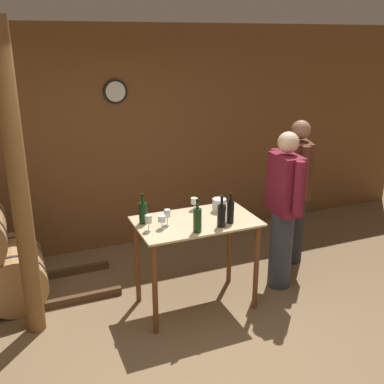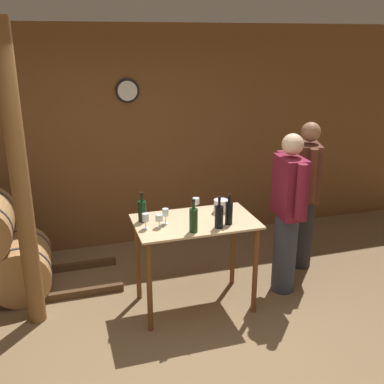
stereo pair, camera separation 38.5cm
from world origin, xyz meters
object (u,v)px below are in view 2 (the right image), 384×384
at_px(wine_glass_far_side, 196,201).
at_px(person_host, 305,193).
at_px(wooden_post, 20,184).
at_px(wine_bottle_center, 219,216).
at_px(wine_bottle_left, 194,220).
at_px(wine_glass_near_right, 165,213).
at_px(wine_bottle_far_left, 142,211).
at_px(person_visitor_with_scarf, 288,212).
at_px(wine_bottle_right, 229,213).
at_px(wine_glass_near_left, 145,218).
at_px(ice_bucket, 221,206).
at_px(wine_glass_near_center, 159,218).

xyz_separation_m(wine_glass_far_side, person_host, (1.33, 0.17, -0.11)).
distance_m(wooden_post, wine_bottle_center, 1.74).
bearing_deg(wine_bottle_left, wine_glass_far_side, 70.18).
xyz_separation_m(wooden_post, person_host, (2.93, 0.23, -0.46)).
relative_size(wooden_post, wine_glass_near_right, 18.24).
height_order(wine_bottle_far_left, wine_glass_far_side, wine_bottle_far_left).
bearing_deg(wine_bottle_far_left, wooden_post, 176.12).
relative_size(wooden_post, person_visitor_with_scarf, 1.61).
relative_size(wooden_post, wine_bottle_right, 9.26).
bearing_deg(wine_bottle_right, wine_glass_near_left, 171.11).
bearing_deg(wine_bottle_left, person_host, 23.91).
xyz_separation_m(wine_bottle_right, person_visitor_with_scarf, (0.70, 0.17, -0.14)).
height_order(wine_bottle_far_left, ice_bucket, wine_bottle_far_left).
bearing_deg(person_visitor_with_scarf, wine_glass_near_left, -177.87).
distance_m(wine_glass_far_side, person_host, 1.35).
height_order(wine_bottle_right, person_host, person_host).
bearing_deg(wine_bottle_center, wine_glass_near_center, 162.35).
xyz_separation_m(ice_bucket, person_visitor_with_scarf, (0.66, -0.14, -0.09)).
xyz_separation_m(wine_glass_near_center, person_visitor_with_scarf, (1.33, 0.06, -0.11)).
xyz_separation_m(wine_bottle_far_left, wine_glass_far_side, (0.56, 0.13, -0.02)).
distance_m(wine_bottle_left, wine_bottle_right, 0.37).
bearing_deg(wine_bottle_far_left, wine_bottle_left, -44.10).
relative_size(wine_glass_near_right, wine_glass_far_side, 1.19).
bearing_deg(wine_bottle_right, wooden_post, 168.28).
bearing_deg(wine_glass_near_left, person_visitor_with_scarf, 2.13).
distance_m(wine_bottle_right, person_visitor_with_scarf, 0.73).
xyz_separation_m(wine_bottle_far_left, ice_bucket, (0.78, 0.01, -0.04)).
bearing_deg(wooden_post, wine_glass_near_center, -12.47).
xyz_separation_m(wine_bottle_far_left, wine_glass_near_center, (0.12, -0.18, -0.02)).
bearing_deg(person_host, wooden_post, -175.49).
distance_m(wooden_post, wine_glass_near_right, 1.28).
height_order(wine_bottle_left, wine_bottle_center, wine_bottle_left).
distance_m(wine_glass_near_left, person_host, 1.97).
bearing_deg(wine_bottle_left, wine_bottle_right, 11.44).
relative_size(wine_bottle_left, wine_bottle_center, 1.02).
bearing_deg(wooden_post, wine_glass_near_right, -8.86).
bearing_deg(ice_bucket, wine_bottle_left, -136.30).
height_order(wine_glass_near_left, wine_glass_near_right, wine_glass_near_right).
bearing_deg(person_host, wine_glass_near_right, -166.14).
relative_size(wooden_post, wine_glass_near_center, 22.05).
bearing_deg(wine_glass_near_left, wine_bottle_center, -14.62).
xyz_separation_m(wine_bottle_center, wine_bottle_right, (0.11, 0.05, 0.00)).
height_order(wine_bottle_left, wine_glass_near_center, wine_bottle_left).
xyz_separation_m(wine_bottle_left, wine_glass_near_right, (-0.19, 0.25, -0.01)).
distance_m(wine_glass_near_center, wine_glass_far_side, 0.55).
distance_m(wine_bottle_right, wine_glass_far_side, 0.47).
bearing_deg(wine_glass_near_center, wine_glass_near_right, 40.83).
height_order(wooden_post, wine_glass_near_left, wooden_post).
height_order(wine_glass_near_right, person_host, person_host).
relative_size(wine_glass_near_center, wine_glass_near_right, 0.83).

